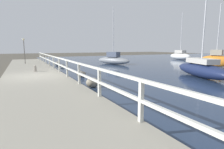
{
  "coord_description": "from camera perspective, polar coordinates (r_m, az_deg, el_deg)",
  "views": [
    {
      "loc": [
        -0.7,
        -11.95,
        2.13
      ],
      "look_at": [
        4.5,
        -1.95,
        0.39
      ],
      "focal_mm": 28.0,
      "sensor_mm": 36.0,
      "label": 1
    }
  ],
  "objects": [
    {
      "name": "railing",
      "position": [
        12.25,
        -15.82,
        3.49
      ],
      "size": [
        0.1,
        32.5,
        1.05
      ],
      "color": "silver",
      "rests_on": "dock_walkway"
    },
    {
      "name": "sailboat_orange",
      "position": [
        22.88,
        30.86,
        4.12
      ],
      "size": [
        2.07,
        3.7,
        6.83
      ],
      "rotation": [
        0.0,
        0.0,
        0.32
      ],
      "color": "orange",
      "rests_on": "water_surface"
    },
    {
      "name": "sailboat_white",
      "position": [
        33.53,
        21.35,
        5.75
      ],
      "size": [
        1.59,
        4.26,
        8.04
      ],
      "rotation": [
        0.0,
        0.0,
        0.01
      ],
      "color": "white",
      "rests_on": "water_surface"
    },
    {
      "name": "boulder_near_dock",
      "position": [
        19.82,
        -15.9,
        2.74
      ],
      "size": [
        0.43,
        0.38,
        0.32
      ],
      "color": "gray",
      "rests_on": "ground"
    },
    {
      "name": "mooring_bollard",
      "position": [
        14.18,
        -23.79,
        1.83
      ],
      "size": [
        0.19,
        0.19,
        0.48
      ],
      "color": "gray",
      "rests_on": "dock_walkway"
    },
    {
      "name": "sailboat_navy",
      "position": [
        14.21,
        27.05,
        1.57
      ],
      "size": [
        3.41,
        5.97,
        5.91
      ],
      "rotation": [
        0.0,
        0.0,
        -0.37
      ],
      "color": "#192347",
      "rests_on": "water_surface"
    },
    {
      "name": "boulder_downstream",
      "position": [
        13.0,
        -10.22,
        0.15
      ],
      "size": [
        0.57,
        0.51,
        0.43
      ],
      "color": "gray",
      "rests_on": "ground"
    },
    {
      "name": "ground_plane",
      "position": [
        12.16,
        -23.76,
        -2.06
      ],
      "size": [
        120.0,
        120.0,
        0.0
      ],
      "primitive_type": "plane",
      "color": "#4C473D"
    },
    {
      "name": "boulder_mid_strip",
      "position": [
        13.81,
        -9.3,
        0.36
      ],
      "size": [
        0.37,
        0.33,
        0.27
      ],
      "color": "gray",
      "rests_on": "ground"
    },
    {
      "name": "boulder_upstream",
      "position": [
        9.51,
        -6.39,
        -2.6
      ],
      "size": [
        0.7,
        0.63,
        0.53
      ],
      "color": "gray",
      "rests_on": "ground"
    },
    {
      "name": "dock_lamp",
      "position": [
        21.62,
        -26.81,
        8.32
      ],
      "size": [
        0.23,
        0.23,
        2.78
      ],
      "color": "#514C47",
      "rests_on": "dock_walkway"
    },
    {
      "name": "dock_walkway",
      "position": [
        12.13,
        -23.81,
        -1.23
      ],
      "size": [
        3.72,
        36.0,
        0.36
      ],
      "color": "gray",
      "rests_on": "ground"
    },
    {
      "name": "sailboat_gray",
      "position": [
        22.59,
        0.43,
        4.91
      ],
      "size": [
        3.15,
        5.04,
        7.16
      ],
      "rotation": [
        0.0,
        0.0,
        0.41
      ],
      "color": "gray",
      "rests_on": "water_surface"
    },
    {
      "name": "boulder_water_edge",
      "position": [
        22.45,
        -17.31,
        3.5
      ],
      "size": [
        0.59,
        0.53,
        0.44
      ],
      "color": "gray",
      "rests_on": "ground"
    }
  ]
}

